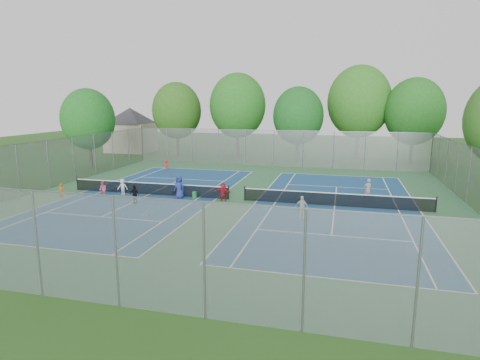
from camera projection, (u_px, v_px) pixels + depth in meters
The scene contains 38 objects.
ground at pixel (237, 200), 29.31m from camera, with size 120.00×120.00×0.00m, color #234C17.
court_pad at pixel (237, 200), 29.31m from camera, with size 32.00×32.00×0.01m, color #2F643D.
court_left at pixel (149, 194), 31.03m from camera, with size 10.97×23.77×0.01m, color navy.
court_right at pixel (335, 206), 27.59m from camera, with size 10.97×23.77×0.01m, color navy.
net_left at pixel (149, 189), 30.94m from camera, with size 12.87×0.10×0.91m, color black.
net_right at pixel (335, 200), 27.50m from camera, with size 12.87×0.10×0.91m, color black.
fence_north at pixel (274, 148), 44.12m from camera, with size 32.00×0.10×4.00m, color gray.
fence_south at pixel (116, 253), 13.72m from camera, with size 32.00×0.10×4.00m, color gray.
fence_west at pixel (48, 165), 32.85m from camera, with size 32.00×0.10×4.00m, color gray.
house at pixel (130, 122), 56.70m from camera, with size 11.03×11.03×7.30m.
tree_nw at pixel (177, 111), 52.51m from camera, with size 6.40×6.40×9.58m.
tree_nl at pixel (238, 106), 51.37m from camera, with size 7.20×7.20×10.69m.
tree_nc at pixel (298, 116), 47.73m from camera, with size 6.00×6.00×8.85m.
tree_nr at pixel (359, 102), 48.54m from camera, with size 7.60×7.60×11.42m.
tree_ne at pixel (414, 111), 45.38m from camera, with size 6.60×6.60×9.77m.
tree_side_w at pixel (88, 119), 42.46m from camera, with size 5.60×5.60×8.47m.
ball_crate at pixel (175, 192), 31.27m from camera, with size 0.32×0.32×0.28m, color #1832B4.
ball_hopper at pixel (195, 195), 29.70m from camera, with size 0.27×0.27×0.53m, color #248437.
student_a at pixel (61, 192), 29.17m from camera, with size 0.45×0.29×1.23m, color #C15512.
student_b at pixel (103, 189), 30.14m from camera, with size 0.58×0.46×1.20m, color #F45E87.
student_c at pixel (123, 187), 30.81m from camera, with size 0.80×0.46×1.23m, color silver.
student_d at pixel (134, 194), 28.22m from camera, with size 0.78×0.32×1.32m, color black.
student_e at pixel (179, 187), 29.61m from camera, with size 0.83×0.54×1.71m, color navy.
student_f at pixel (223, 192), 28.82m from camera, with size 1.25×0.40×1.35m, color #A8181E.
child_far_baseline at pixel (167, 165), 41.66m from camera, with size 0.72×0.41×1.11m, color red.
instructor at pixel (368, 190), 28.89m from camera, with size 0.60×0.39×1.64m, color gray.
teen_court_b at pixel (302, 207), 24.59m from camera, with size 0.83×0.35×1.42m, color beige.
tennis_ball_0 at pixel (147, 216), 25.18m from camera, with size 0.07×0.07×0.07m, color #CCF438.
tennis_ball_1 at pixel (146, 212), 25.93m from camera, with size 0.07×0.07×0.07m, color #C2D531.
tennis_ball_2 at pixel (179, 213), 25.80m from camera, with size 0.07×0.07×0.07m, color #ACCE30.
tennis_ball_3 at pixel (107, 203), 28.43m from camera, with size 0.07×0.07×0.07m, color #C5ED37.
tennis_ball_4 at pixel (181, 213), 25.73m from camera, with size 0.07×0.07×0.07m, color #AFCE30.
tennis_ball_5 at pixel (73, 201), 28.94m from camera, with size 0.07×0.07×0.07m, color gold.
tennis_ball_6 at pixel (153, 211), 26.31m from camera, with size 0.07×0.07×0.07m, color #BBD732.
tennis_ball_7 at pixel (114, 199), 29.48m from camera, with size 0.07×0.07×0.07m, color #A6CA2F.
tennis_ball_8 at pixel (143, 214), 25.49m from camera, with size 0.07×0.07×0.07m, color #ADCF30.
tennis_ball_9 at pixel (147, 210), 26.41m from camera, with size 0.07×0.07×0.07m, color #E0F539.
tennis_ball_10 at pixel (85, 215), 25.31m from camera, with size 0.07×0.07×0.07m, color #B6D932.
Camera 1 is at (7.37, -27.51, 7.09)m, focal length 30.00 mm.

